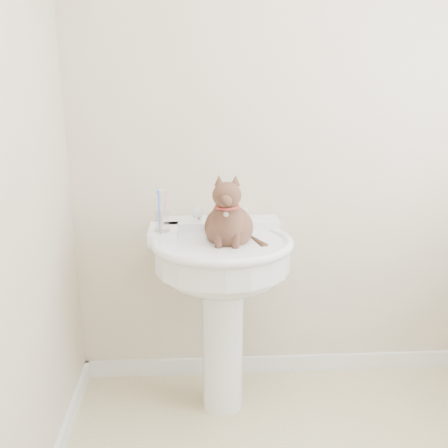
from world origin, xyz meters
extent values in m
cube|color=white|center=(0.00, 1.09, 0.04)|extent=(2.20, 0.02, 0.09)
cylinder|color=white|center=(-0.39, 0.80, 0.34)|extent=(0.19, 0.19, 0.68)
cylinder|color=white|center=(-0.39, 0.80, 0.78)|extent=(0.60, 0.60, 0.13)
ellipsoid|color=white|center=(-0.39, 0.80, 0.72)|extent=(0.55, 0.48, 0.22)
torus|color=white|center=(-0.39, 0.80, 0.84)|extent=(0.63, 0.63, 0.04)
cube|color=white|center=(-0.39, 1.01, 0.86)|extent=(0.56, 0.15, 0.06)
cube|color=white|center=(-0.65, 0.89, 0.86)|extent=(0.13, 0.20, 0.06)
cylinder|color=silver|center=(-0.39, 0.97, 0.91)|extent=(0.05, 0.05, 0.05)
cylinder|color=silver|center=(-0.39, 0.92, 0.94)|extent=(0.04, 0.04, 0.14)
sphere|color=white|center=(-0.50, 0.99, 0.93)|extent=(0.06, 0.06, 0.06)
sphere|color=white|center=(-0.28, 0.99, 0.93)|extent=(0.06, 0.06, 0.06)
cube|color=gold|center=(-0.30, 1.06, 0.90)|extent=(0.10, 0.07, 0.03)
cylinder|color=silver|center=(-0.65, 0.83, 0.89)|extent=(0.07, 0.07, 0.01)
cylinder|color=white|center=(-0.65, 0.83, 0.94)|extent=(0.06, 0.06, 0.09)
cylinder|color=#3E76E9|center=(-0.66, 0.83, 0.99)|extent=(0.01, 0.01, 0.17)
cylinder|color=silver|center=(-0.65, 0.83, 0.99)|extent=(0.01, 0.01, 0.17)
cylinder|color=pink|center=(-0.64, 0.83, 0.99)|extent=(0.01, 0.01, 0.17)
ellipsoid|color=brown|center=(-0.36, 0.83, 0.90)|extent=(0.22, 0.25, 0.20)
ellipsoid|color=brown|center=(-0.36, 0.74, 0.97)|extent=(0.14, 0.13, 0.18)
ellipsoid|color=brown|center=(-0.36, 0.71, 1.08)|extent=(0.12, 0.11, 0.11)
cone|color=brown|center=(-0.39, 0.73, 1.14)|extent=(0.04, 0.04, 0.05)
cone|color=brown|center=(-0.33, 0.73, 1.14)|extent=(0.04, 0.04, 0.05)
cylinder|color=brown|center=(-0.25, 0.85, 0.84)|extent=(0.03, 0.03, 0.23)
torus|color=maroon|center=(-0.36, 0.72, 1.03)|extent=(0.10, 0.10, 0.01)
camera|label=1|loc=(-0.50, -1.37, 1.59)|focal=42.00mm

